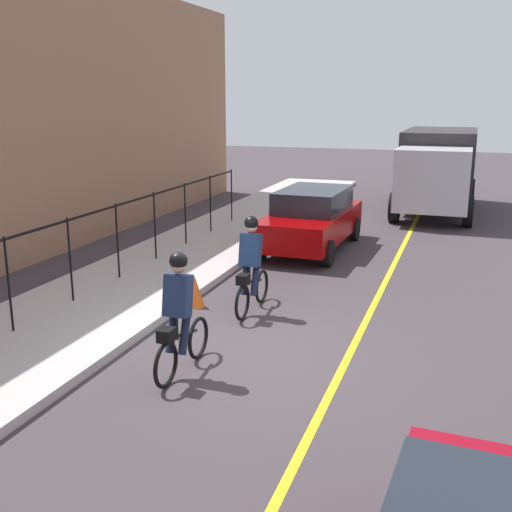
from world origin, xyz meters
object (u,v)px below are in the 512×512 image
at_px(cyclist_lead, 251,265).
at_px(traffic_cone_near, 195,291).
at_px(box_truck_background, 438,167).
at_px(cyclist_follow, 179,315).
at_px(parked_sedan_rear, 311,218).

relative_size(cyclist_lead, traffic_cone_near, 3.02).
bearing_deg(box_truck_background, cyclist_follow, -9.96).
bearing_deg(parked_sedan_rear, cyclist_follow, 2.43).
relative_size(parked_sedan_rear, box_truck_background, 0.66).
relative_size(cyclist_follow, traffic_cone_near, 3.02).
bearing_deg(cyclist_follow, parked_sedan_rear, 1.64).
distance_m(box_truck_background, traffic_cone_near, 12.80).
height_order(cyclist_lead, parked_sedan_rear, cyclist_lead).
xyz_separation_m(parked_sedan_rear, box_truck_background, (6.91, -2.76, 0.73)).
bearing_deg(box_truck_background, traffic_cone_near, -16.83).
bearing_deg(cyclist_lead, box_truck_background, -11.09).
relative_size(cyclist_follow, box_truck_background, 0.27).
distance_m(cyclist_lead, box_truck_background, 12.44).
distance_m(cyclist_follow, parked_sedan_rear, 8.10).
bearing_deg(traffic_cone_near, cyclist_lead, -88.07).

